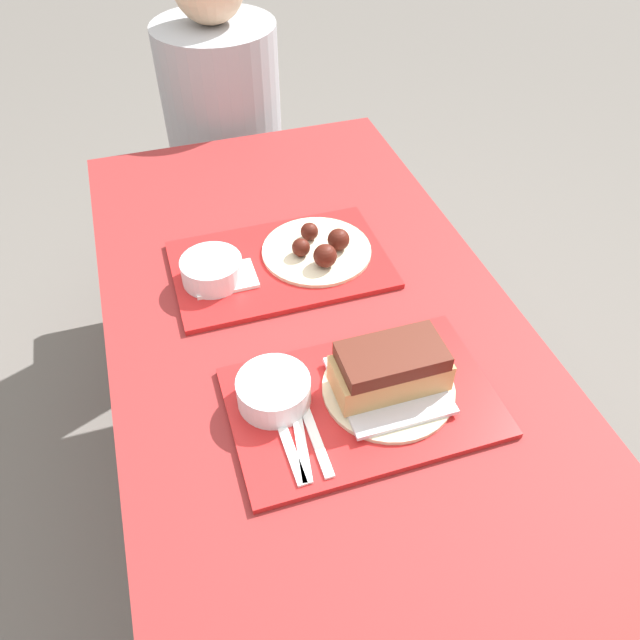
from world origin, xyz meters
TOP-DOWN VIEW (x-y plane):
  - ground_plane at (0.00, 0.00)m, footprint 12.00×12.00m
  - picnic_table at (0.00, 0.00)m, footprint 0.77×1.55m
  - picnic_bench_far at (0.00, 1.00)m, footprint 0.73×0.28m
  - tray_near at (0.02, -0.18)m, footprint 0.44×0.28m
  - tray_far at (-0.02, 0.21)m, footprint 0.44×0.28m
  - bowl_coleslaw_near at (-0.12, -0.13)m, footprint 0.12×0.12m
  - brisket_sandwich_plate at (0.06, -0.17)m, footprint 0.22×0.22m
  - plastic_fork_near at (-0.10, -0.22)m, footprint 0.04×0.17m
  - plastic_knife_near at (-0.08, -0.22)m, footprint 0.02×0.17m
  - plastic_spoon_near at (-0.13, -0.22)m, footprint 0.02×0.17m
  - condiment_packet at (-0.00, -0.11)m, footprint 0.04×0.03m
  - bowl_coleslaw_far at (-0.16, 0.20)m, footprint 0.12×0.12m
  - wings_plate_far at (0.06, 0.21)m, footprint 0.23×0.23m
  - napkin_far at (-0.14, 0.19)m, footprint 0.12×0.09m
  - person_seated_across at (0.01, 1.00)m, footprint 0.35×0.35m

SIDE VIEW (x-z plane):
  - ground_plane at x=0.00m, z-range 0.00..0.00m
  - picnic_bench_far at x=0.00m, z-range 0.15..0.59m
  - picnic_table at x=0.00m, z-range 0.27..1.02m
  - person_seated_across at x=0.01m, z-range 0.38..1.10m
  - tray_near at x=0.02m, z-range 0.75..0.76m
  - tray_far at x=-0.02m, z-range 0.75..0.76m
  - plastic_fork_near at x=-0.10m, z-range 0.76..0.76m
  - plastic_knife_near at x=-0.08m, z-range 0.76..0.76m
  - plastic_spoon_near at x=-0.13m, z-range 0.76..0.76m
  - condiment_packet at x=0.00m, z-range 0.76..0.77m
  - napkin_far at x=-0.14m, z-range 0.76..0.77m
  - wings_plate_far at x=0.06m, z-range 0.75..0.80m
  - bowl_coleslaw_near at x=-0.12m, z-range 0.76..0.81m
  - bowl_coleslaw_far at x=-0.16m, z-range 0.76..0.81m
  - brisket_sandwich_plate at x=0.06m, z-range 0.75..0.85m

